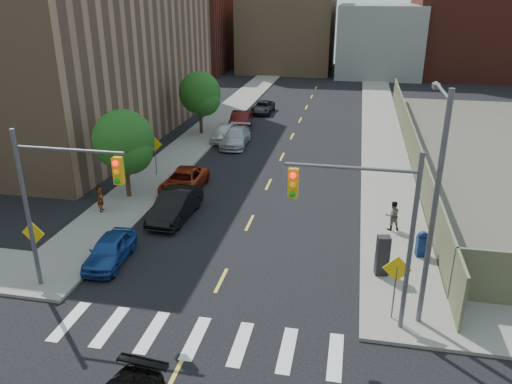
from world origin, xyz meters
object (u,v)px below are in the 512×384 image
at_px(parked_car_grey, 263,107).
at_px(parked_car_white, 224,133).
at_px(parked_car_maroon, 240,121).
at_px(mailbox, 422,244).
at_px(parked_car_silver, 236,137).
at_px(parked_car_blue, 110,250).
at_px(parked_car_red, 184,181).
at_px(pedestrian_east, 393,216).
at_px(parked_car_black, 175,205).
at_px(payphone, 382,256).
at_px(pedestrian_west, 101,198).

bearing_deg(parked_car_grey, parked_car_white, -96.44).
bearing_deg(parked_car_white, parked_car_maroon, 84.03).
relative_size(parked_car_maroon, parked_car_grey, 1.09).
xyz_separation_m(parked_car_grey, mailbox, (13.02, -28.57, 0.15)).
relative_size(parked_car_silver, parked_car_white, 1.18).
xyz_separation_m(parked_car_blue, parked_car_red, (0.41, 9.37, 0.01)).
xyz_separation_m(parked_car_maroon, pedestrian_east, (12.57, -19.06, 0.16)).
height_order(parked_car_silver, pedestrian_east, pedestrian_east).
distance_m(parked_car_black, payphone, 11.85).
relative_size(mailbox, pedestrian_west, 0.79).
bearing_deg(parked_car_grey, parked_car_red, -91.90).
xyz_separation_m(payphone, pedestrian_east, (0.68, 4.69, -0.12)).
bearing_deg(mailbox, parked_car_white, 117.98).
height_order(parked_car_black, pedestrian_east, pedestrian_east).
relative_size(parked_car_red, mailbox, 3.80).
bearing_deg(parked_car_maroon, parked_car_grey, 79.44).
distance_m(parked_car_blue, parked_car_grey, 31.83).
relative_size(payphone, pedestrian_west, 1.16).
distance_m(parked_car_silver, parked_car_white, 1.76).
bearing_deg(pedestrian_west, parked_car_white, -25.92).
height_order(parked_car_blue, mailbox, mailbox).
relative_size(parked_car_white, pedestrian_east, 2.58).
relative_size(parked_car_blue, parked_car_red, 0.81).
xyz_separation_m(parked_car_black, pedestrian_east, (11.78, 0.55, 0.17)).
distance_m(parked_car_blue, parked_car_white, 20.94).
distance_m(parked_car_black, parked_car_maroon, 19.62).
xyz_separation_m(parked_car_silver, parked_car_white, (-1.30, 1.19, -0.01)).
height_order(parked_car_red, parked_car_silver, parked_car_silver).
relative_size(parked_car_grey, payphone, 2.37).
bearing_deg(parked_car_red, parked_car_white, 92.47).
bearing_deg(parked_car_blue, parked_car_grey, 83.48).
relative_size(parked_car_black, payphone, 2.58).
height_order(parked_car_white, parked_car_maroon, parked_car_maroon).
height_order(parked_car_silver, parked_car_white, parked_car_silver).
height_order(parked_car_white, mailbox, parked_car_white).
bearing_deg(parked_car_blue, parked_car_silver, 82.05).
bearing_deg(pedestrian_east, parked_car_white, -63.45).
distance_m(parked_car_white, payphone, 23.34).
xyz_separation_m(parked_car_grey, pedestrian_east, (11.78, -25.95, 0.34)).
height_order(parked_car_red, parked_car_maroon, parked_car_maroon).
height_order(parked_car_silver, parked_car_grey, parked_car_silver).
distance_m(parked_car_blue, parked_car_red, 9.37).
bearing_deg(payphone, parked_car_silver, 110.34).
bearing_deg(parked_car_grey, pedestrian_west, -98.87).
bearing_deg(parked_car_grey, mailbox, -65.12).
bearing_deg(parked_car_grey, payphone, -69.72).
relative_size(parked_car_maroon, mailbox, 3.82).
xyz_separation_m(parked_car_black, payphone, (11.09, -4.14, 0.29)).
bearing_deg(parked_car_black, parked_car_blue, -101.16).
height_order(parked_car_blue, payphone, payphone).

